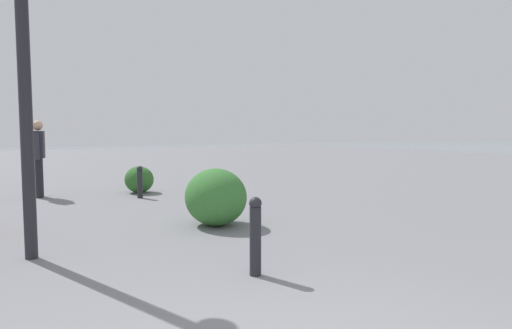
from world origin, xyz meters
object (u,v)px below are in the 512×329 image
object	(u,v)px
lamppost	(22,21)
bollard_mid	(140,181)
bollard_near	(255,235)
pedestrian	(39,153)

from	to	relation	value
lamppost	bollard_mid	xyz separation A→B (m)	(3.93, -2.32, -2.33)
lamppost	bollard_near	size ratio (longest dim) A/B	5.00
pedestrian	lamppost	bearing A→B (deg)	175.47
lamppost	pedestrian	size ratio (longest dim) A/B	2.38
bollard_near	bollard_mid	xyz separation A→B (m)	(5.74, -0.35, -0.05)
bollard_near	pedestrian	bearing A→B (deg)	12.65
pedestrian	bollard_mid	size ratio (longest dim) A/B	2.40
lamppost	bollard_mid	size ratio (longest dim) A/B	5.71
pedestrian	bollard_mid	xyz separation A→B (m)	(-1.21, -1.91, -0.62)
pedestrian	bollard_near	xyz separation A→B (m)	(-6.96, -1.56, -0.57)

